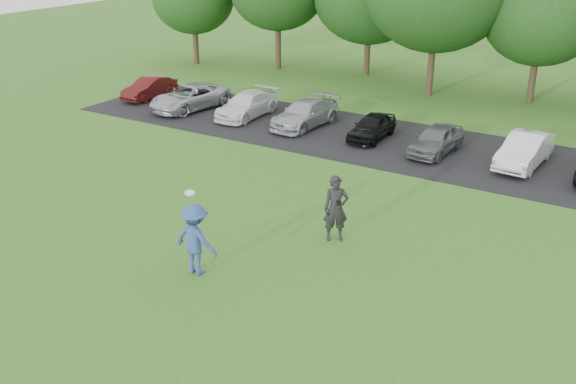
# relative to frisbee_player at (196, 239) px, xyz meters

# --- Properties ---
(ground) EXTENTS (100.00, 100.00, 0.00)m
(ground) POSITION_rel_frisbee_player_xyz_m (0.81, -0.09, -1.00)
(ground) COLOR #326E1F
(ground) RESTS_ON ground
(parking_lot) EXTENTS (32.00, 6.50, 0.03)m
(parking_lot) POSITION_rel_frisbee_player_xyz_m (0.81, 12.91, -0.99)
(parking_lot) COLOR black
(parking_lot) RESTS_ON ground
(frisbee_player) EXTENTS (1.31, 0.77, 2.32)m
(frisbee_player) POSITION_rel_frisbee_player_xyz_m (0.00, 0.00, 0.00)
(frisbee_player) COLOR #324D8E
(frisbee_player) RESTS_ON ground
(camera_bystander) EXTENTS (0.88, 0.83, 2.02)m
(camera_bystander) POSITION_rel_frisbee_player_xyz_m (2.29, 3.66, 0.01)
(camera_bystander) COLOR black
(camera_bystander) RESTS_ON ground
(parked_cars) EXTENTS (30.27, 4.84, 1.23)m
(parked_cars) POSITION_rel_frisbee_player_xyz_m (-0.26, 12.86, -0.40)
(parked_cars) COLOR #4A1010
(parked_cars) RESTS_ON parking_lot
(tree_row) EXTENTS (42.39, 9.85, 8.64)m
(tree_row) POSITION_rel_frisbee_player_xyz_m (2.32, 22.67, 3.91)
(tree_row) COLOR #38281C
(tree_row) RESTS_ON ground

